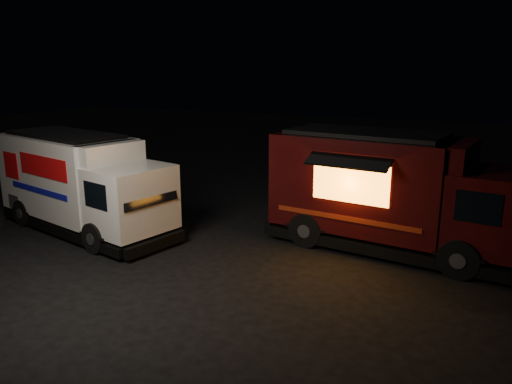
# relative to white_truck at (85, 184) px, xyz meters

# --- Properties ---
(ground) EXTENTS (80.00, 80.00, 0.00)m
(ground) POSITION_rel_white_truck_xyz_m (4.41, -0.62, -1.55)
(ground) COLOR black
(ground) RESTS_ON ground
(white_truck) EXTENTS (7.21, 3.89, 3.11)m
(white_truck) POSITION_rel_white_truck_xyz_m (0.00, 0.00, 0.00)
(white_truck) COLOR silver
(white_truck) RESTS_ON ground
(red_truck) EXTENTS (7.56, 3.62, 3.38)m
(red_truck) POSITION_rel_white_truck_xyz_m (9.27, 2.44, 0.14)
(red_truck) COLOR #350A09
(red_truck) RESTS_ON ground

